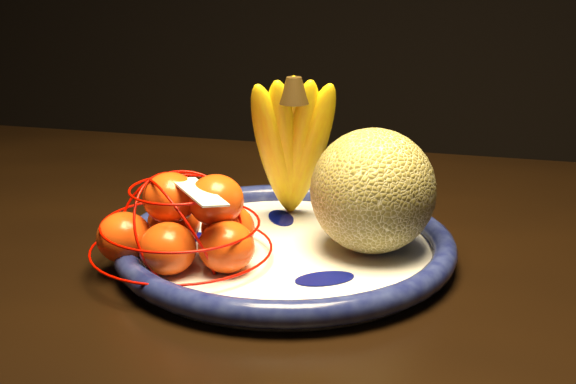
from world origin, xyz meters
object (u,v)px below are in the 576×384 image
(banana_bunch, at_px, (292,142))
(dining_table, at_px, (288,337))
(fruit_bowl, at_px, (285,247))
(cantaloupe, at_px, (373,191))
(mandarin_bag, at_px, (185,227))

(banana_bunch, bearing_deg, dining_table, -95.60)
(dining_table, height_order, fruit_bowl, fruit_bowl)
(fruit_bowl, distance_m, cantaloupe, 0.11)
(dining_table, height_order, cantaloupe, cantaloupe)
(dining_table, height_order, mandarin_bag, mandarin_bag)
(dining_table, xyz_separation_m, fruit_bowl, (-0.01, 0.01, 0.10))
(mandarin_bag, bearing_deg, cantaloupe, 24.15)
(dining_table, height_order, banana_bunch, banana_bunch)
(cantaloupe, bearing_deg, banana_bunch, 148.94)
(fruit_bowl, height_order, mandarin_bag, mandarin_bag)
(dining_table, bearing_deg, mandarin_bag, -153.18)
(banana_bunch, relative_size, mandarin_bag, 0.92)
(dining_table, distance_m, cantaloupe, 0.18)
(mandarin_bag, bearing_deg, banana_bunch, 63.20)
(fruit_bowl, bearing_deg, banana_bunch, 100.88)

